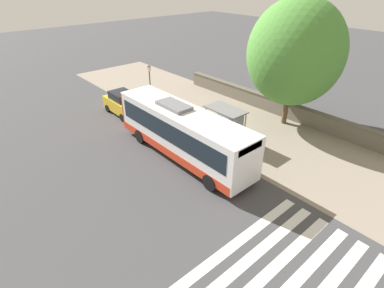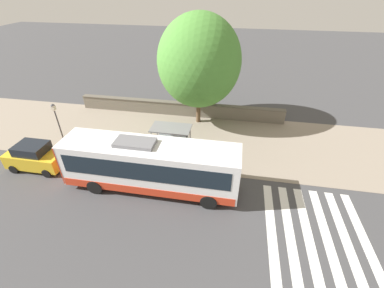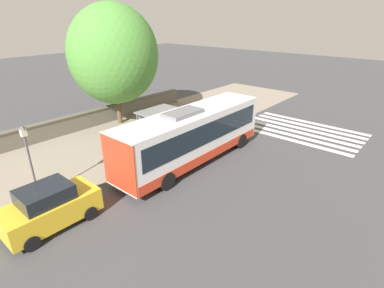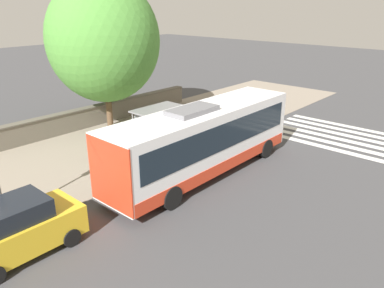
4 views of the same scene
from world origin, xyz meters
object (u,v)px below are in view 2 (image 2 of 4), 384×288
Objects in this scene: bus_shelter at (172,132)px; pedestrian at (216,166)px; bus at (150,165)px; bench at (148,139)px; shade_tree at (199,62)px; street_lamp_near at (58,123)px; parked_car_behind_bus at (36,156)px.

bus_shelter reaches higher than pedestrian.
bus reaches higher than pedestrian.
bus_shelter is at bearing 62.98° from bench.
bench is 7.67m from shade_tree.
street_lamp_near reaches higher than bench.
street_lamp_near is 0.41× the size of shade_tree.
pedestrian is at bearing 60.31° from bus_shelter.
parked_car_behind_bus is (1.10, -12.62, -0.08)m from pedestrian.
bus is 3.84× the size of bus_shelter.
bus_shelter reaches higher than parked_car_behind_bus.
bus_shelter is 3.14m from bench.
bench is at bearing -118.62° from pedestrian.
bus_shelter is at bearing 172.59° from bus.
bench is 0.18× the size of shade_tree.
shade_tree reaches higher than pedestrian.
bus is at bearing -67.27° from pedestrian.
bus_shelter is at bearing -10.45° from shade_tree.
shade_tree is at bearing 169.55° from bus_shelter.
street_lamp_near is at bearing -74.21° from bench.
street_lamp_near reaches higher than pedestrian.
bench is (-4.85, -1.92, -1.33)m from bus.
bus is 8.74m from parked_car_behind_bus.
bus_shelter is at bearing 93.63° from street_lamp_near.
shade_tree is 14.29m from parked_car_behind_bus.
bench is (-3.20, -5.87, -0.54)m from pedestrian.
parked_car_behind_bus is at bearing -93.66° from bus.
bus_shelter is 4.14m from pedestrian.
shade_tree is at bearing 123.03° from street_lamp_near.
pedestrian is at bearing 112.73° from bus.
shade_tree is at bearing -162.71° from pedestrian.
bench is at bearing 122.47° from parked_car_behind_bus.
bus is 8.75m from street_lamp_near.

